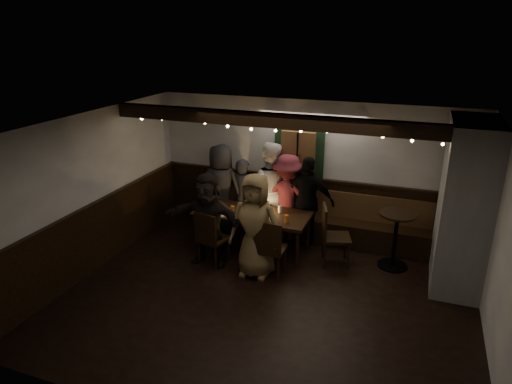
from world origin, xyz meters
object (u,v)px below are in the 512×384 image
at_px(chair_near_left, 210,236).
at_px(person_b, 243,196).
at_px(person_a, 221,188).
at_px(person_e, 308,201).
at_px(high_top, 396,233).
at_px(person_d, 287,198).
at_px(chair_near_right, 269,246).
at_px(person_g, 255,226).
at_px(person_c, 269,189).
at_px(person_f, 208,219).
at_px(chair_end, 331,232).
at_px(dining_table, 252,216).

distance_m(chair_near_left, person_b, 1.46).
xyz_separation_m(person_a, person_e, (1.73, -0.00, -0.04)).
xyz_separation_m(high_top, person_d, (-2.01, 0.43, 0.21)).
distance_m(person_a, person_d, 1.33).
bearing_deg(person_e, chair_near_left, 47.34).
bearing_deg(chair_near_left, chair_near_right, -2.07).
bearing_deg(person_a, person_d, -175.07).
bearing_deg(high_top, chair_near_right, -150.02).
distance_m(person_a, person_e, 1.73).
xyz_separation_m(high_top, person_e, (-1.60, 0.37, 0.21)).
distance_m(person_d, person_g, 1.49).
xyz_separation_m(person_c, person_d, (0.39, -0.08, -0.09)).
distance_m(chair_near_left, person_f, 0.28).
xyz_separation_m(person_a, person_b, (0.44, 0.04, -0.12)).
bearing_deg(chair_near_right, chair_end, 44.85).
relative_size(chair_near_left, person_f, 0.60).
relative_size(person_a, person_d, 1.05).
bearing_deg(chair_near_right, person_c, 108.92).
relative_size(person_b, person_d, 0.90).
bearing_deg(person_e, dining_table, 36.50).
bearing_deg(chair_near_left, person_g, -1.20).
bearing_deg(chair_near_right, person_a, 135.68).
bearing_deg(person_a, high_top, 175.98).
bearing_deg(high_top, person_g, -153.45).
bearing_deg(person_c, chair_near_left, 60.12).
xyz_separation_m(chair_end, person_c, (-1.36, 0.77, 0.33)).
xyz_separation_m(chair_end, person_e, (-0.56, 0.63, 0.25)).
bearing_deg(chair_end, chair_near_left, -157.60).
relative_size(person_e, person_g, 0.97).
bearing_deg(chair_end, dining_table, 179.72).
bearing_deg(person_f, person_c, 68.26).
bearing_deg(person_c, dining_table, 74.11).
height_order(chair_end, person_d, person_d).
distance_m(dining_table, chair_near_left, 0.91).
relative_size(chair_near_right, person_e, 0.60).
bearing_deg(person_g, chair_end, 36.33).
relative_size(person_c, person_g, 1.06).
distance_m(dining_table, person_b, 0.80).
bearing_deg(person_f, chair_near_right, -5.79).
bearing_deg(chair_near_left, chair_end, 22.40).
relative_size(chair_near_left, chair_end, 0.94).
distance_m(chair_near_left, person_a, 1.50).
distance_m(chair_near_left, person_g, 0.88).
height_order(chair_near_left, person_f, person_f).
bearing_deg(person_c, person_a, -3.07).
height_order(chair_near_right, person_g, person_g).
bearing_deg(person_g, chair_near_left, 178.41).
xyz_separation_m(high_top, person_b, (-2.89, 0.41, 0.13)).
bearing_deg(person_f, person_b, 86.30).
distance_m(dining_table, chair_near_right, 1.02).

